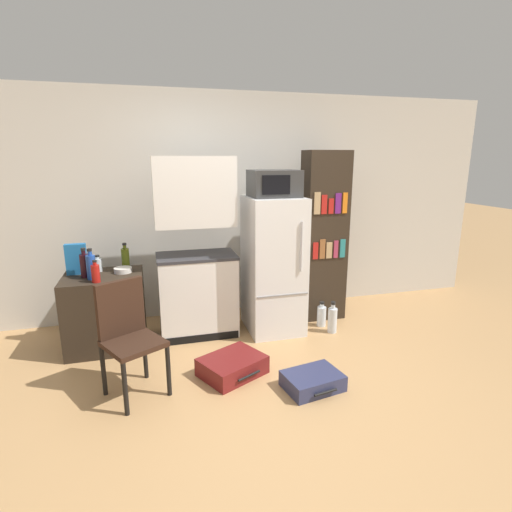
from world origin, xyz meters
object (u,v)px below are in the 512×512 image
bottle_clear_short (98,265)px  cereal_box (76,259)px  refrigerator (273,265)px  suitcase_large_flat (232,366)px  water_bottle_middle (322,316)px  bottle_blue_soda (91,266)px  bowl (123,270)px  suitcase_small_flat (313,381)px  bottle_ketchup_red (96,273)px  bottle_wine_dark (85,265)px  bookshelf (324,237)px  water_bottle_front (332,319)px  chair (127,329)px  bottle_olive_oil (125,258)px  kitchen_hutch (196,255)px  side_table (106,311)px  microwave (274,183)px

bottle_clear_short → cereal_box: bearing=-166.6°
refrigerator → suitcase_large_flat: (-0.63, -0.85, -0.65)m
water_bottle_middle → bottle_blue_soda: bearing=179.9°
cereal_box → suitcase_large_flat: (1.33, -0.98, -0.81)m
refrigerator → bowl: (-1.54, 0.07, 0.04)m
cereal_box → suitcase_small_flat: cereal_box is taller
bottle_ketchup_red → water_bottle_middle: 2.41m
bottle_wine_dark → bowl: (0.33, 0.08, -0.10)m
suitcase_large_flat → bottle_ketchup_red: bearing=122.8°
bookshelf → water_bottle_front: bookshelf is taller
bottle_ketchup_red → chair: 0.79m
bottle_wine_dark → bottle_ketchup_red: bearing=-59.6°
bottle_ketchup_red → cereal_box: (-0.21, 0.33, 0.06)m
bottle_ketchup_red → bottle_olive_oil: 0.50m
refrigerator → bottle_ketchup_red: 1.77m
kitchen_hutch → water_bottle_middle: (1.35, -0.18, -0.75)m
cereal_box → kitchen_hutch: bearing=-1.9°
suitcase_large_flat → suitcase_small_flat: (0.59, -0.39, -0.01)m
bottle_ketchup_red → cereal_box: 0.39m
bottle_clear_short → bottle_olive_oil: (0.26, 0.06, 0.04)m
bottle_wine_dark → suitcase_small_flat: (1.83, -1.23, -0.79)m
refrigerator → cereal_box: (-1.96, 0.13, 0.16)m
bowl → chair: 0.98m
water_bottle_middle → kitchen_hutch: bearing=172.3°
water_bottle_front → side_table: bearing=172.6°
bottle_blue_soda → suitcase_large_flat: 1.60m
side_table → chair: size_ratio=0.81×
refrigerator → bottle_olive_oil: 1.54m
bookshelf → cereal_box: size_ratio=6.41×
bottle_blue_soda → water_bottle_front: bearing=-4.5°
bottle_olive_oil → bottle_clear_short: bearing=-167.1°
suitcase_small_flat → bottle_ketchup_red: bearing=138.9°
microwave → bottle_ketchup_red: 1.92m
cereal_box → microwave: bearing=-3.7°
bottle_wine_dark → suitcase_large_flat: size_ratio=0.44×
bottle_blue_soda → water_bottle_front: (2.39, -0.19, -0.72)m
bookshelf → bottle_clear_short: bookshelf is taller
side_table → bottle_ketchup_red: size_ratio=3.57×
bottle_blue_soda → bottle_wine_dark: size_ratio=1.03×
bottle_clear_short → suitcase_large_flat: size_ratio=0.26×
chair → suitcase_small_flat: (1.43, -0.36, -0.47)m
side_table → bottle_olive_oil: (0.21, 0.21, 0.48)m
chair → refrigerator: bearing=1.5°
bowl → suitcase_small_flat: size_ratio=0.34×
bowl → chair: (0.06, -0.95, -0.23)m
chair → suitcase_small_flat: size_ratio=1.80×
cereal_box → bottle_olive_oil: bearing=13.1°
refrigerator → chair: 1.73m
suitcase_large_flat → side_table: bearing=114.1°
chair → suitcase_large_flat: chair is taller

